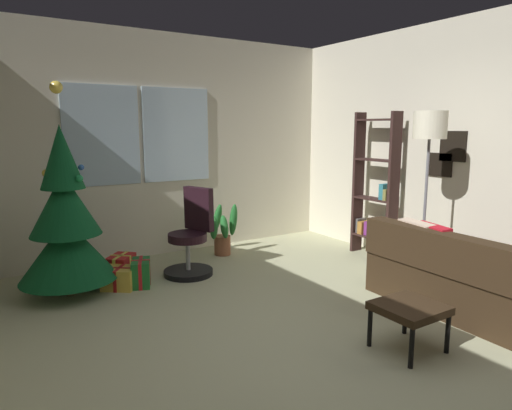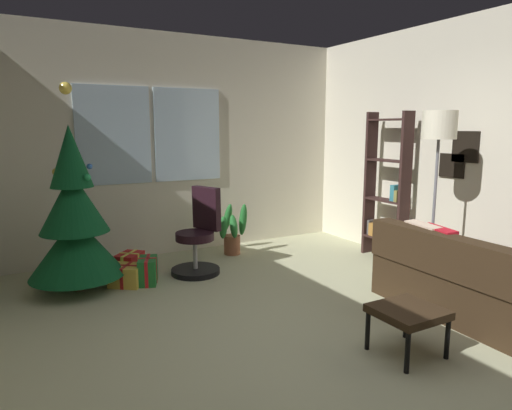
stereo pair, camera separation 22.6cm
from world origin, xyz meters
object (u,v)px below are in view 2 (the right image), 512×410
at_px(gift_box_green, 148,271).
at_px(bookshelf, 387,196).
at_px(footstool, 408,314).
at_px(floor_lamp, 439,140).
at_px(holiday_tree, 75,223).
at_px(office_chair, 199,240).
at_px(couch, 498,286).
at_px(gift_box_gold, 127,275).
at_px(gift_box_red, 130,265).
at_px(potted_plant, 232,232).

bearing_deg(gift_box_green, bookshelf, -10.10).
height_order(footstool, floor_lamp, floor_lamp).
relative_size(footstool, holiday_tree, 0.22).
bearing_deg(holiday_tree, office_chair, -2.75).
bearing_deg(couch, holiday_tree, 141.63).
bearing_deg(couch, gift_box_green, 136.29).
height_order(holiday_tree, bookshelf, holiday_tree).
height_order(office_chair, bookshelf, bookshelf).
bearing_deg(gift_box_green, floor_lamp, -32.16).
height_order(gift_box_green, floor_lamp, floor_lamp).
bearing_deg(gift_box_gold, footstool, -59.97).
height_order(gift_box_green, bookshelf, bookshelf).
xyz_separation_m(gift_box_gold, floor_lamp, (2.76, -1.64, 1.44)).
bearing_deg(gift_box_green, gift_box_gold, 168.99).
bearing_deg(footstool, holiday_tree, 126.42).
xyz_separation_m(gift_box_red, floor_lamp, (2.65, -1.94, 1.42)).
bearing_deg(bookshelf, couch, -104.07).
distance_m(footstool, floor_lamp, 2.00).
xyz_separation_m(gift_box_green, potted_plant, (1.31, 0.58, 0.16)).
distance_m(holiday_tree, potted_plant, 2.09).
relative_size(holiday_tree, office_chair, 2.12).
bearing_deg(couch, footstool, -175.25).
bearing_deg(gift_box_gold, couch, -41.83).
height_order(footstool, holiday_tree, holiday_tree).
xyz_separation_m(gift_box_gold, office_chair, (0.84, 0.03, 0.27)).
xyz_separation_m(footstool, office_chair, (-0.62, 2.56, 0.07)).
height_order(gift_box_gold, bookshelf, bookshelf).
xyz_separation_m(gift_box_red, gift_box_green, (0.11, -0.35, 0.01)).
height_order(gift_box_red, gift_box_gold, gift_box_red).
relative_size(holiday_tree, floor_lamp, 1.15).
distance_m(holiday_tree, gift_box_gold, 0.78).
bearing_deg(bookshelf, footstool, -131.15).
relative_size(gift_box_red, bookshelf, 0.21).
distance_m(bookshelf, floor_lamp, 1.36).
relative_size(couch, potted_plant, 2.63).
bearing_deg(bookshelf, floor_lamp, -111.12).
height_order(footstool, office_chair, office_chair).
height_order(holiday_tree, gift_box_red, holiday_tree).
bearing_deg(couch, gift_box_gold, 138.17).
relative_size(gift_box_green, bookshelf, 0.20).
distance_m(footstool, office_chair, 2.63).
xyz_separation_m(couch, gift_box_red, (-2.60, 2.73, -0.14)).
distance_m(gift_box_green, office_chair, 0.67).
xyz_separation_m(footstool, gift_box_green, (-1.24, 2.48, -0.17)).
bearing_deg(gift_box_red, gift_box_gold, -108.87).
distance_m(couch, potted_plant, 3.19).
distance_m(office_chair, floor_lamp, 2.80).
xyz_separation_m(office_chair, floor_lamp, (1.91, -1.67, 1.16)).
relative_size(gift_box_red, gift_box_green, 1.06).
bearing_deg(footstool, floor_lamp, 34.35).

